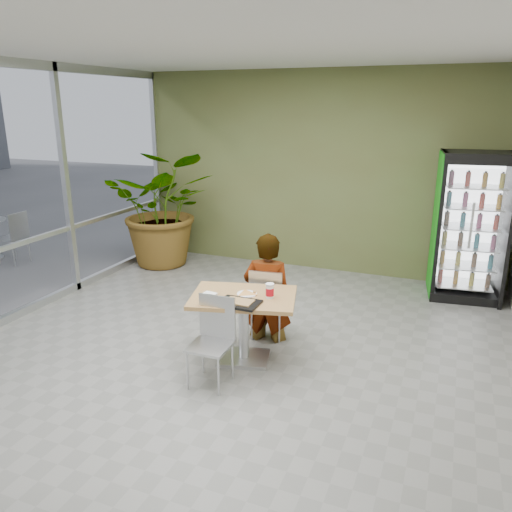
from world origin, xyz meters
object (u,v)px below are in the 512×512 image
(seated_woman, at_px, (267,299))
(beverage_fridge, at_px, (470,227))
(chair_near, at_px, (214,333))
(cafeteria_tray, at_px, (239,303))
(potted_plant, at_px, (165,208))
(chair_far, at_px, (267,299))
(dining_table, at_px, (244,314))
(soda_cup, at_px, (270,291))

(seated_woman, height_order, beverage_fridge, beverage_fridge)
(chair_near, height_order, seated_woman, seated_woman)
(cafeteria_tray, distance_m, potted_plant, 3.93)
(chair_far, bearing_deg, dining_table, 77.86)
(chair_near, relative_size, seated_woman, 0.55)
(chair_near, bearing_deg, beverage_fridge, 54.80)
(chair_far, bearing_deg, potted_plant, -45.66)
(dining_table, xyz_separation_m, beverage_fridge, (2.18, 2.91, 0.49))
(chair_near, xyz_separation_m, potted_plant, (-2.48, 3.14, 0.47))
(chair_far, xyz_separation_m, beverage_fridge, (2.13, 2.33, 0.52))
(chair_near, bearing_deg, seated_woman, 81.04)
(seated_woman, height_order, potted_plant, potted_plant)
(dining_table, relative_size, chair_far, 1.42)
(chair_far, bearing_deg, soda_cup, 105.84)
(soda_cup, bearing_deg, seated_woman, 112.80)
(dining_table, relative_size, potted_plant, 0.63)
(chair_near, distance_m, seated_woman, 1.10)
(chair_far, xyz_separation_m, seated_woman, (-0.01, 0.04, -0.02))
(chair_far, bearing_deg, beverage_fridge, -139.85)
(chair_far, bearing_deg, chair_near, 73.77)
(seated_woman, relative_size, soda_cup, 10.09)
(dining_table, bearing_deg, seated_woman, 86.67)
(chair_near, xyz_separation_m, cafeteria_tray, (0.17, 0.24, 0.25))
(chair_far, height_order, beverage_fridge, beverage_fridge)
(seated_woman, relative_size, beverage_fridge, 0.77)
(soda_cup, xyz_separation_m, cafeteria_tray, (-0.22, -0.27, -0.06))
(cafeteria_tray, bearing_deg, chair_far, 90.52)
(chair_far, distance_m, chair_near, 1.07)
(seated_woman, distance_m, cafeteria_tray, 0.90)
(dining_table, bearing_deg, potted_plant, 134.30)
(seated_woman, distance_m, beverage_fridge, 3.18)
(dining_table, distance_m, soda_cup, 0.40)
(seated_woman, bearing_deg, cafeteria_tray, 83.87)
(seated_woman, relative_size, cafeteria_tray, 3.91)
(dining_table, height_order, cafeteria_tray, cafeteria_tray)
(chair_far, distance_m, soda_cup, 0.67)
(dining_table, bearing_deg, soda_cup, 7.71)
(chair_far, xyz_separation_m, potted_plant, (-2.64, 2.08, 0.47))
(soda_cup, bearing_deg, chair_far, 113.26)
(chair_near, bearing_deg, soda_cup, 51.44)
(chair_near, distance_m, soda_cup, 0.72)
(chair_near, bearing_deg, chair_far, 80.12)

